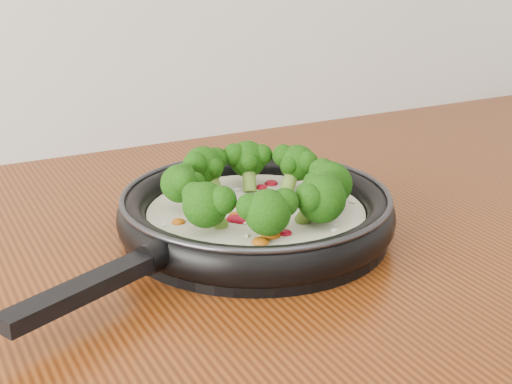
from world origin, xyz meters
name	(u,v)px	position (x,y,z in m)	size (l,w,h in m)	color
skillet	(256,210)	(0.03, 1.12, 0.93)	(0.47, 0.38, 0.08)	black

